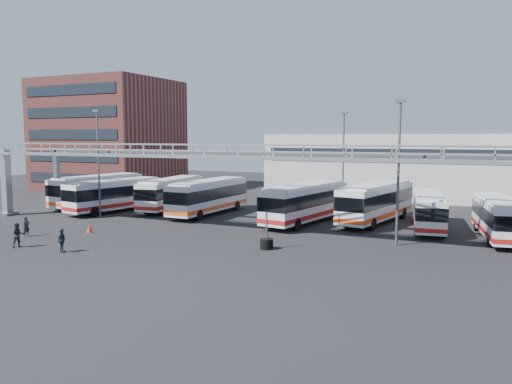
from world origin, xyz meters
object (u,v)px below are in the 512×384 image
at_px(bus_3, 209,195).
at_px(bus_8, 498,217).
at_px(bus_5, 306,202).
at_px(bus_6, 376,201).
at_px(light_pole_back, 343,156).
at_px(pedestrian_a, 26,227).
at_px(light_pole_left, 98,157).
at_px(tire_stack, 267,243).
at_px(bus_2, 171,192).
at_px(bus_7, 429,209).
at_px(bus_1, 116,194).
at_px(pedestrian_b, 18,235).
at_px(light_pole_mid, 399,165).
at_px(cone_right, 89,228).
at_px(bus_0, 98,189).
at_px(pedestrian_d, 62,241).

xyz_separation_m(bus_3, bus_8, (25.81, -1.23, -0.19)).
relative_size(bus_5, bus_6, 0.99).
bearing_deg(bus_5, light_pole_back, 94.05).
relative_size(bus_3, pedestrian_a, 7.33).
xyz_separation_m(light_pole_left, bus_3, (8.70, 5.74, -3.83)).
distance_m(light_pole_left, pedestrian_a, 11.08).
bearing_deg(pedestrian_a, tire_stack, -76.61).
relative_size(bus_2, tire_stack, 4.34).
bearing_deg(pedestrian_a, bus_7, -57.97).
bearing_deg(pedestrian_a, bus_1, 12.83).
distance_m(bus_1, tire_stack, 23.18).
relative_size(pedestrian_a, pedestrian_b, 0.89).
xyz_separation_m(light_pole_mid, pedestrian_a, (-26.42, -8.79, -4.95)).
xyz_separation_m(pedestrian_a, cone_right, (3.22, 3.29, -0.41)).
height_order(light_pole_back, bus_8, light_pole_back).
height_order(bus_0, pedestrian_b, bus_0).
height_order(light_pole_back, bus_5, light_pole_back).
relative_size(light_pole_back, bus_8, 0.98).
relative_size(light_pole_mid, pedestrian_d, 6.41).
bearing_deg(bus_8, pedestrian_d, -156.14).
bearing_deg(light_pole_back, light_pole_mid, -61.93).
xyz_separation_m(light_pole_back, bus_2, (-16.64, -6.94, -3.89)).
height_order(light_pole_mid, pedestrian_a, light_pole_mid).
relative_size(light_pole_left, pedestrian_d, 6.41).
distance_m(bus_8, cone_right, 31.72).
height_order(light_pole_left, tire_stack, light_pole_left).
bearing_deg(pedestrian_a, bus_5, -48.01).
bearing_deg(light_pole_mid, bus_3, 160.75).
relative_size(light_pole_back, bus_6, 0.86).
bearing_deg(bus_5, cone_right, -131.37).
distance_m(light_pole_left, tire_stack, 21.67).
distance_m(bus_5, pedestrian_d, 20.79).
xyz_separation_m(bus_8, pedestrian_d, (-26.29, -17.14, -0.91)).
relative_size(bus_8, pedestrian_d, 6.51).
bearing_deg(bus_7, bus_2, 170.35).
xyz_separation_m(bus_0, tire_stack, (25.62, -11.62, -1.47)).
distance_m(bus_6, pedestrian_b, 29.11).
xyz_separation_m(bus_0, bus_7, (34.83, 0.77, -0.22)).
xyz_separation_m(bus_1, bus_3, (9.70, 2.33, 0.07)).
height_order(light_pole_mid, bus_3, light_pole_mid).
distance_m(light_pole_mid, pedestrian_a, 28.28).
height_order(bus_0, bus_8, bus_0).
bearing_deg(bus_7, cone_right, -160.50).
bearing_deg(tire_stack, bus_8, 36.12).
bearing_deg(bus_3, bus_7, 3.30).
height_order(bus_1, bus_3, bus_3).
relative_size(light_pole_left, pedestrian_a, 6.60).
bearing_deg(light_pole_back, pedestrian_b, -120.30).
relative_size(bus_2, pedestrian_a, 7.21).
bearing_deg(bus_6, bus_0, -165.19).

